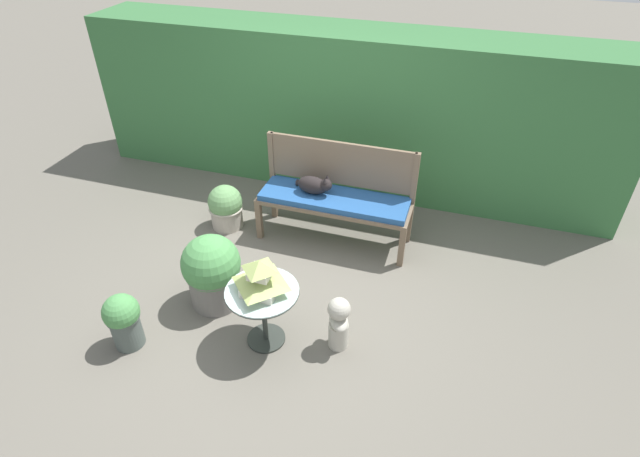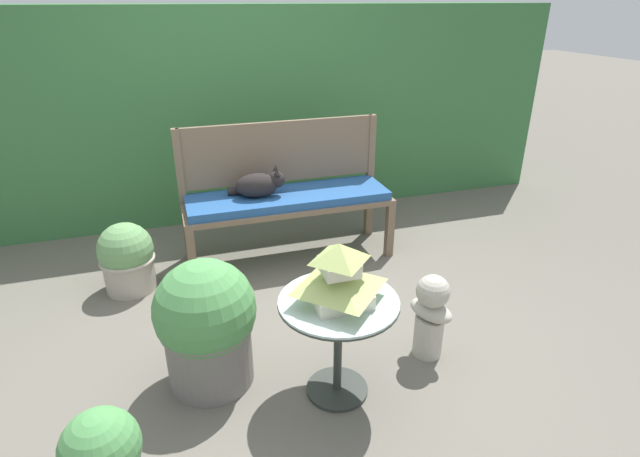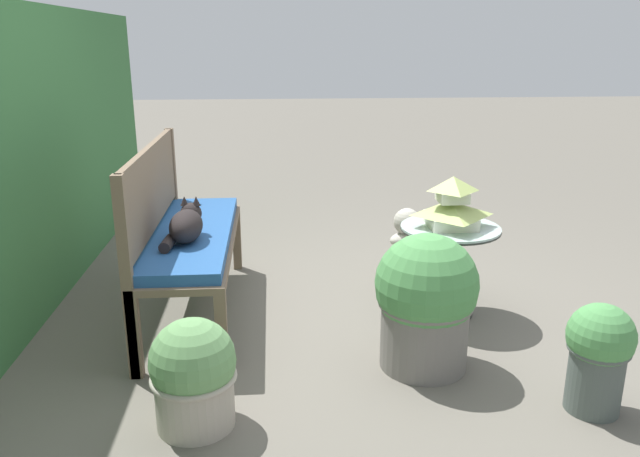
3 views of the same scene
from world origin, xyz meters
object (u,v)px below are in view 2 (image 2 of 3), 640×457
Objects in this scene: pagoda_birdhouse at (339,277)px; potted_plant_table_near at (207,324)px; cat at (259,184)px; potted_plant_patio_mid at (127,258)px; patio_table at (338,321)px; garden_bench at (288,202)px; garden_bust at (431,313)px.

pagoda_birdhouse is 0.78m from potted_plant_table_near.
pagoda_birdhouse reaches higher than cat.
cat is 1.09m from potted_plant_patio_mid.
pagoda_birdhouse reaches higher than potted_plant_table_near.
patio_table is 1.19× the size of potted_plant_patio_mid.
garden_bench is at bearing 84.75° from pagoda_birdhouse.
pagoda_birdhouse is 0.51× the size of potted_plant_table_near.
cat reaches higher than garden_bench.
potted_plant_table_near is 1.24m from potted_plant_patio_mid.
garden_bench is 1.60m from pagoda_birdhouse.
potted_plant_patio_mid is (-1.08, 1.45, -0.20)m from patio_table.
potted_plant_patio_mid is (-1.00, -0.14, -0.40)m from cat.
potted_plant_table_near reaches higher than garden_bench.
potted_plant_patio_mid is at bearing 126.82° from pagoda_birdhouse.
garden_bench is at bearing 173.05° from garden_bust.
cat is 0.82× the size of garden_bust.
garden_bench reaches higher than garden_bust.
patio_table is at bearing -102.88° from garden_bust.
garden_bench is 1.58m from patio_table.
garden_bust is at bearing -37.75° from potted_plant_patio_mid.
potted_plant_patio_mid is at bearing -174.00° from garden_bench.
pagoda_birdhouse reaches higher than potted_plant_patio_mid.
pagoda_birdhouse is at bearing -102.88° from garden_bust.
cat reaches higher than garden_bust.
garden_bench is 1.50m from potted_plant_table_near.
pagoda_birdhouse is (-0.14, -1.58, 0.23)m from garden_bench.
garden_bench is 3.17× the size of potted_plant_patio_mid.
cat is at bearing 92.87° from patio_table.
patio_table is 1.82m from potted_plant_patio_mid.
patio_table is (0.08, -1.58, -0.20)m from cat.
potted_plant_patio_mid is (-1.70, 1.32, -0.03)m from garden_bust.
garden_bench is 3.76× the size of cat.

